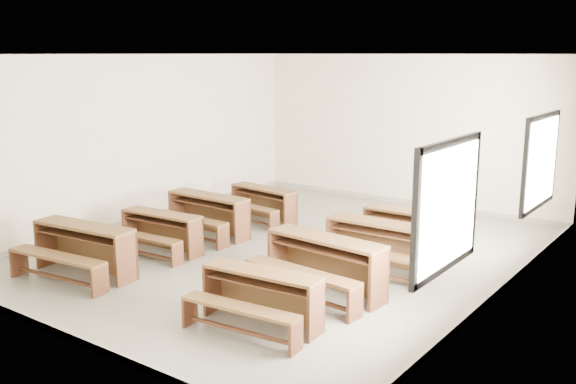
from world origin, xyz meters
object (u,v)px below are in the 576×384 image
Objects in this scene: desk_set_2 at (206,212)px; desk_set_3 at (262,202)px; desk_set_0 at (82,246)px; desk_set_4 at (260,294)px; desk_set_5 at (323,261)px; desk_set_1 at (160,230)px; desk_set_7 at (405,227)px; desk_set_6 at (378,242)px.

desk_set_3 is (0.16, 1.40, -0.05)m from desk_set_2.
desk_set_2 is 1.41m from desk_set_3.
desk_set_0 reaches higher than desk_set_4.
desk_set_3 is at bearing 144.44° from desk_set_5.
desk_set_2 is at bearing 89.24° from desk_set_1.
desk_set_4 is 3.86m from desk_set_7.
desk_set_3 is at bearing 81.55° from desk_set_0.
desk_set_4 is (3.15, -1.32, 0.01)m from desk_set_1.
desk_set_1 is at bearing -175.62° from desk_set_5.
desk_set_0 is 4.05m from desk_set_3.
desk_set_4 reaches higher than desk_set_3.
desk_set_0 is 1.06× the size of desk_set_6.
desk_set_6 is (3.24, -1.27, 0.05)m from desk_set_3.
desk_set_7 is (3.09, -0.04, 0.00)m from desk_set_3.
desk_set_2 is at bearing 83.85° from desk_set_0.
desk_set_1 is at bearing 151.96° from desk_set_4.
desk_set_7 is at bearing 44.70° from desk_set_0.
desk_set_1 is 0.92× the size of desk_set_2.
desk_set_5 is 1.31m from desk_set_6.
desk_set_7 is at bearing 5.43° from desk_set_3.
desk_set_2 is 4.09m from desk_set_4.
desk_set_0 is 3.58m from desk_set_5.
desk_set_1 is 3.19m from desk_set_5.
desk_set_5 is at bearing -33.38° from desk_set_3.
desk_set_4 is (3.07, -3.90, 0.01)m from desk_set_3.
desk_set_6 is at bearing -85.96° from desk_set_7.
desk_set_6 is at bearing 2.75° from desk_set_2.
desk_set_5 is at bearing -97.66° from desk_set_6.
desk_set_0 is 1.17× the size of desk_set_1.
desk_set_4 reaches higher than desk_set_7.
desk_set_5 is 2.53m from desk_set_7.
desk_set_2 is at bearing -179.69° from desk_set_6.
desk_set_0 reaches higher than desk_set_7.
desk_set_6 is (3.39, 2.78, -0.01)m from desk_set_0.
desk_set_2 is 3.52m from desk_set_7.
desk_set_3 is 0.97× the size of desk_set_4.
desk_set_4 is 0.94× the size of desk_set_6.
desk_set_5 is at bearing 18.17° from desk_set_0.
desk_set_0 is 3.23m from desk_set_4.
desk_set_0 is at bearing -131.63° from desk_set_7.
desk_set_0 is at bearing -151.57° from desk_set_5.
desk_set_0 is at bearing 177.15° from desk_set_4.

